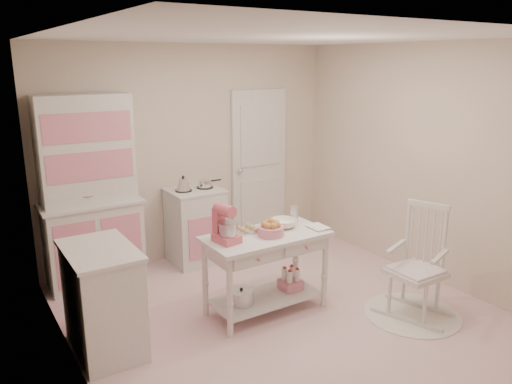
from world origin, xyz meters
TOP-DOWN VIEW (x-y plane):
  - room_shell at (0.00, 0.00)m, footprint 3.84×3.84m
  - door at (0.95, 1.87)m, footprint 0.82×0.05m
  - hutch at (-1.33, 1.66)m, footprint 1.06×0.50m
  - stove at (-0.13, 1.61)m, footprint 0.62×0.57m
  - base_cabinet at (-1.63, 0.27)m, footprint 0.54×0.84m
  - lace_rug at (1.06, -0.74)m, footprint 0.92×0.92m
  - rocking_chair at (1.06, -0.74)m, footprint 0.70×0.84m
  - work_table at (-0.10, 0.10)m, footprint 1.20×0.60m
  - stand_mixer at (-0.52, 0.12)m, footprint 0.24×0.31m
  - cookie_tray at (-0.25, 0.28)m, footprint 0.34×0.24m
  - bread_basket at (-0.08, 0.05)m, footprint 0.25×0.25m
  - mixing_bowl at (0.16, 0.18)m, footprint 0.26×0.26m
  - metal_pitcher at (0.34, 0.26)m, footprint 0.10×0.10m
  - recipe_book at (0.35, -0.02)m, footprint 0.17×0.22m

SIDE VIEW (x-z plane):
  - lace_rug at x=1.06m, z-range 0.00..0.01m
  - work_table at x=-0.10m, z-range 0.00..0.80m
  - stove at x=-0.13m, z-range 0.00..0.92m
  - base_cabinet at x=-1.63m, z-range 0.00..0.92m
  - rocking_chair at x=1.06m, z-range 0.00..1.10m
  - cookie_tray at x=-0.25m, z-range 0.80..0.82m
  - recipe_book at x=0.35m, z-range 0.80..0.82m
  - mixing_bowl at x=0.16m, z-range 0.80..0.88m
  - bread_basket at x=-0.08m, z-range 0.80..0.89m
  - metal_pitcher at x=0.34m, z-range 0.80..0.97m
  - stand_mixer at x=-0.52m, z-range 0.80..1.14m
  - door at x=0.95m, z-range 0.00..2.04m
  - hutch at x=-1.33m, z-range 0.00..2.08m
  - room_shell at x=0.00m, z-range 0.34..2.96m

